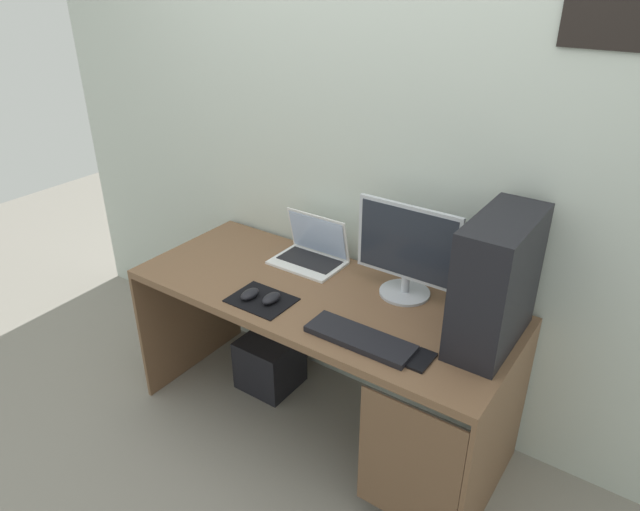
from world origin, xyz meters
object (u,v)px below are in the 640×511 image
Objects in this scene: laptop at (311,253)px; cell_phone at (421,360)px; mouse_left at (271,298)px; subwoofer at (270,362)px; monitor at (407,252)px; mouse_right at (250,294)px; keyboard at (360,338)px; pc_tower at (497,282)px.

laptop reaches higher than cell_phone.
subwoofer is (-0.26, 0.27, -0.61)m from mouse_left.
monitor reaches higher than mouse_right.
monitor reaches higher than cell_phone.
mouse_right is (-0.54, -0.01, 0.01)m from keyboard.
subwoofer is at bearing 157.56° from keyboard.
monitor is 1.05m from subwoofer.
monitor is at bearing 8.72° from subwoofer.
laptop is at bearing 152.75° from cell_phone.
mouse_left is 0.74× the size of cell_phone.
monitor is 0.44m from keyboard.
mouse_left is (-0.44, 0.02, 0.01)m from keyboard.
pc_tower reaches higher than mouse_left.
mouse_right is 0.74× the size of cell_phone.
pc_tower reaches higher than monitor.
mouse_left reaches higher than subwoofer.
keyboard reaches higher than cell_phone.
mouse_right is at bearing -178.11° from cell_phone.
mouse_right is (-0.02, -0.42, -0.02)m from laptop.
mouse_right is at bearing -92.38° from laptop.
mouse_right is 0.78m from cell_phone.
monitor is 0.59m from mouse_left.
monitor is 0.52m from laptop.
mouse_left is at bearing 14.74° from mouse_right.
keyboard is at bearing 0.53° from mouse_right.
monitor reaches higher than mouse_left.
pc_tower is 0.94m from laptop.
pc_tower is 1.37m from subwoofer.
cell_phone is at bearing -54.69° from monitor.
keyboard is 0.97m from subwoofer.
monitor is 0.50m from cell_phone.
mouse_right is at bearing -61.06° from subwoofer.
laptop is 0.86m from cell_phone.
monitor reaches higher than laptop.
monitor is 3.48× the size of cell_phone.
keyboard is 3.23× the size of cell_phone.
monitor is at bearing -2.31° from laptop.
mouse_left is at bearing -138.41° from monitor.
pc_tower is at bearing 17.39° from mouse_right.
subwoofer is (-0.16, 0.29, -0.61)m from mouse_right.
mouse_left is at bearing 177.41° from keyboard.
cell_phone is (0.78, 0.03, -0.02)m from mouse_right.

